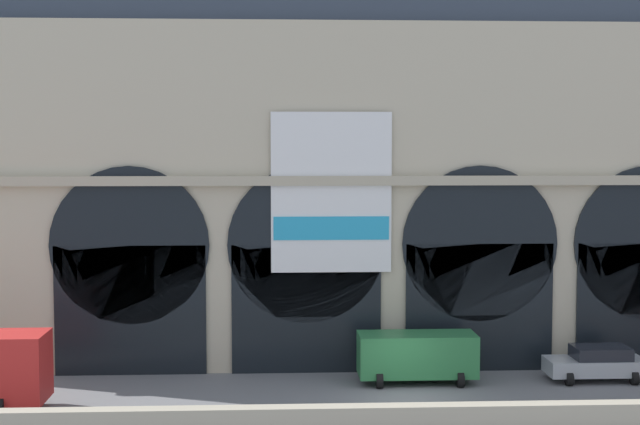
% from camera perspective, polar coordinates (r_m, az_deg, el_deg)
% --- Properties ---
extents(ground_plane, '(200.00, 200.00, 0.00)m').
position_cam_1_polar(ground_plane, '(39.22, 5.43, -11.41)').
color(ground_plane, slate).
extents(quay_parapet_wall, '(90.00, 0.70, 1.09)m').
position_cam_1_polar(quay_parapet_wall, '(34.77, 6.53, -12.52)').
color(quay_parapet_wall, '#B2A891').
rests_on(quay_parapet_wall, ground).
extents(station_building, '(41.88, 4.70, 20.55)m').
position_cam_1_polar(station_building, '(44.89, 4.24, 3.37)').
color(station_building, beige).
rests_on(station_building, ground).
extents(van_center, '(5.20, 2.48, 2.20)m').
position_cam_1_polar(van_center, '(41.77, 5.97, -8.69)').
color(van_center, '#2D7A42').
rests_on(van_center, ground).
extents(car_mideast, '(4.40, 2.22, 1.55)m').
position_cam_1_polar(car_mideast, '(43.78, 16.64, -8.84)').
color(car_mideast, '#ADB2B7').
rests_on(car_mideast, ground).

